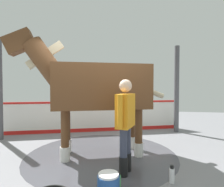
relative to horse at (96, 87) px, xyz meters
The scene contains 9 objects.
ground_plane 1.54m from the horse, 121.36° to the right, with size 16.00×16.00×0.02m, color gray.
wet_patch 1.50m from the horse, 70.83° to the right, with size 3.30×3.30×0.00m, color #4C4C54.
barrier_wall 2.38m from the horse, 15.65° to the left, with size 2.04×5.68×1.03m.
roof_post_far 3.30m from the horse, 40.97° to the right, with size 0.16×0.16×2.88m, color #4C4C51.
horse is the anchor object (origin of this frame).
handler 1.21m from the horse, 137.13° to the right, with size 0.65×0.32×1.63m.
wash_bucket 2.10m from the horse, 159.59° to the right, with size 0.31×0.31×0.32m.
bottle_shampoo 2.24m from the horse, 123.93° to the right, with size 0.08×0.08×0.28m.
bottle_spray 1.98m from the horse, 151.67° to the right, with size 0.07×0.07×0.22m.
Camera 1 is at (-3.73, -0.72, 1.48)m, focal length 29.27 mm.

